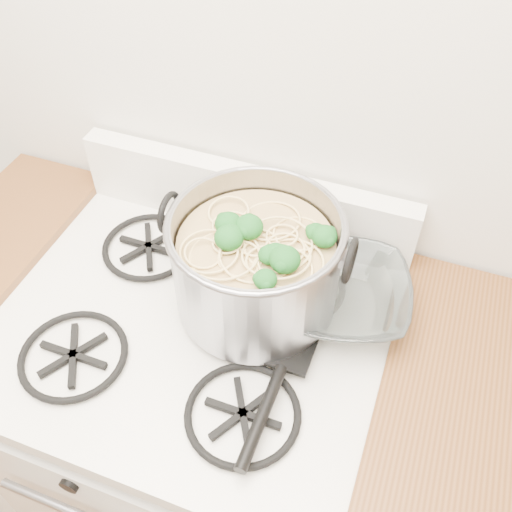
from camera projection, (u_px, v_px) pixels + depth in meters
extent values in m
plane|color=silver|center=(249.00, 29.00, 1.01)|extent=(3.60, 0.00, 3.60)
cube|color=white|center=(206.00, 435.00, 1.49)|extent=(0.76, 0.65, 0.81)
cube|color=white|center=(191.00, 329.00, 1.14)|extent=(0.76, 0.65, 0.04)
cube|color=black|center=(190.00, 320.00, 1.12)|extent=(0.60, 0.56, 0.02)
cylinder|color=black|center=(72.00, 481.00, 1.04)|extent=(0.04, 0.03, 0.04)
cube|color=silver|center=(40.00, 370.00, 1.58)|extent=(0.25, 0.65, 0.88)
cylinder|color=gray|center=(256.00, 264.00, 1.06)|extent=(0.31, 0.31, 0.21)
torus|color=gray|center=(256.00, 225.00, 0.99)|extent=(0.32, 0.32, 0.01)
torus|color=black|center=(169.00, 213.00, 1.05)|extent=(0.01, 0.08, 0.08)
torus|color=black|center=(350.00, 261.00, 0.97)|extent=(0.01, 0.08, 0.08)
cylinder|color=#A1814C|center=(256.00, 272.00, 1.08)|extent=(0.29, 0.29, 0.16)
sphere|color=#16541B|center=(256.00, 235.00, 1.01)|extent=(0.04, 0.04, 0.04)
sphere|color=#16541B|center=(256.00, 235.00, 1.01)|extent=(0.04, 0.04, 0.04)
sphere|color=#16541B|center=(256.00, 235.00, 1.01)|extent=(0.04, 0.04, 0.04)
sphere|color=#16541B|center=(256.00, 235.00, 1.01)|extent=(0.04, 0.04, 0.04)
sphere|color=#16541B|center=(256.00, 235.00, 1.01)|extent=(0.04, 0.04, 0.04)
sphere|color=#16541B|center=(256.00, 235.00, 1.01)|extent=(0.04, 0.04, 0.04)
sphere|color=#16541B|center=(256.00, 235.00, 1.01)|extent=(0.04, 0.04, 0.04)
sphere|color=#16541B|center=(256.00, 235.00, 1.01)|extent=(0.04, 0.04, 0.04)
sphere|color=#16541B|center=(256.00, 235.00, 1.01)|extent=(0.04, 0.04, 0.04)
sphere|color=#16541B|center=(256.00, 235.00, 1.01)|extent=(0.04, 0.04, 0.04)
imported|color=white|center=(340.00, 300.00, 1.12)|extent=(0.13, 0.13, 0.03)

